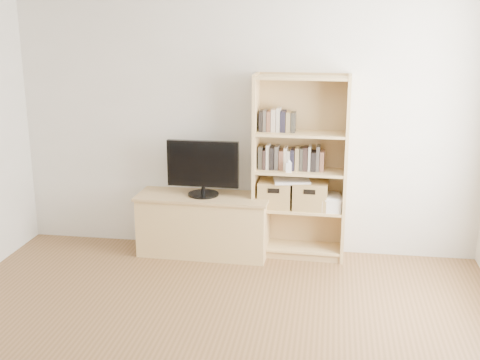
% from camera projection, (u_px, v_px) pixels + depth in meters
% --- Properties ---
extents(back_wall, '(4.50, 0.02, 2.60)m').
position_uv_depth(back_wall, '(245.00, 120.00, 5.79)').
color(back_wall, silver).
rests_on(back_wall, floor).
extents(tv_stand, '(1.26, 0.50, 0.57)m').
position_uv_depth(tv_stand, '(204.00, 225.00, 5.89)').
color(tv_stand, tan).
rests_on(tv_stand, floor).
extents(bookshelf, '(0.89, 0.33, 1.76)m').
position_uv_depth(bookshelf, '(300.00, 168.00, 5.67)').
color(bookshelf, tan).
rests_on(bookshelf, floor).
extents(television, '(0.69, 0.06, 0.54)m').
position_uv_depth(television, '(203.00, 168.00, 5.74)').
color(television, black).
rests_on(television, tv_stand).
extents(books_row_mid, '(0.87, 0.19, 0.23)m').
position_uv_depth(books_row_mid, '(300.00, 158.00, 5.67)').
color(books_row_mid, '#33312A').
rests_on(books_row_mid, bookshelf).
extents(books_row_upper, '(0.35, 0.13, 0.18)m').
position_uv_depth(books_row_upper, '(280.00, 122.00, 5.61)').
color(books_row_upper, '#33312A').
rests_on(books_row_upper, bookshelf).
extents(baby_monitor, '(0.05, 0.03, 0.10)m').
position_uv_depth(baby_monitor, '(289.00, 167.00, 5.59)').
color(baby_monitor, white).
rests_on(baby_monitor, bookshelf).
extents(basket_left, '(0.31, 0.26, 0.26)m').
position_uv_depth(basket_left, '(275.00, 194.00, 5.78)').
color(basket_left, '#A38449').
rests_on(basket_left, bookshelf).
extents(basket_right, '(0.33, 0.28, 0.26)m').
position_uv_depth(basket_right, '(311.00, 195.00, 5.72)').
color(basket_right, '#A38449').
rests_on(basket_right, bookshelf).
extents(laptop, '(0.37, 0.29, 0.03)m').
position_uv_depth(laptop, '(292.00, 181.00, 5.71)').
color(laptop, silver).
rests_on(laptop, basket_left).
extents(magazine_stack, '(0.19, 0.27, 0.12)m').
position_uv_depth(magazine_stack, '(331.00, 204.00, 5.71)').
color(magazine_stack, beige).
rests_on(magazine_stack, bookshelf).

